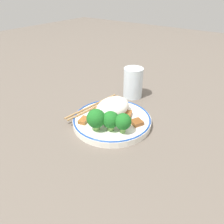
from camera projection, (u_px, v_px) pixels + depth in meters
The scene contains 16 objects.
ground_plane at pixel (112, 123), 0.62m from camera, with size 3.00×3.00×0.00m, color #665B51.
plate at pixel (112, 120), 0.61m from camera, with size 0.22×0.22×0.02m.
rice_mound at pixel (113, 107), 0.61m from camera, with size 0.11×0.08×0.05m.
broccoli_back_left at pixel (97, 119), 0.54m from camera, with size 0.05×0.05×0.06m.
broccoli_back_center at pixel (111, 120), 0.55m from camera, with size 0.04×0.04×0.05m.
broccoli_back_right at pixel (123, 122), 0.54m from camera, with size 0.04×0.04×0.05m.
meat_near_front at pixel (101, 109), 0.64m from camera, with size 0.03×0.03×0.01m.
meat_near_left at pixel (121, 103), 0.67m from camera, with size 0.04×0.04×0.01m.
meat_near_right at pixel (122, 109), 0.64m from camera, with size 0.04×0.04×0.01m.
meat_near_back at pixel (120, 120), 0.59m from camera, with size 0.03×0.03×0.01m.
meat_on_rice_edge at pixel (127, 114), 0.61m from camera, with size 0.04×0.04×0.01m.
meat_mid_left at pixel (84, 120), 0.59m from camera, with size 0.04×0.03×0.01m.
meat_mid_right at pixel (137, 122), 0.58m from camera, with size 0.04×0.04×0.01m.
meat_far_scatter at pixel (110, 104), 0.66m from camera, with size 0.03×0.03×0.01m.
chopsticks at pixel (94, 106), 0.66m from camera, with size 0.20×0.04×0.01m.
drinking_glass at pixel (133, 83), 0.74m from camera, with size 0.07×0.07×0.10m.
Camera 1 is at (-0.41, -0.31, 0.35)m, focal length 35.00 mm.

